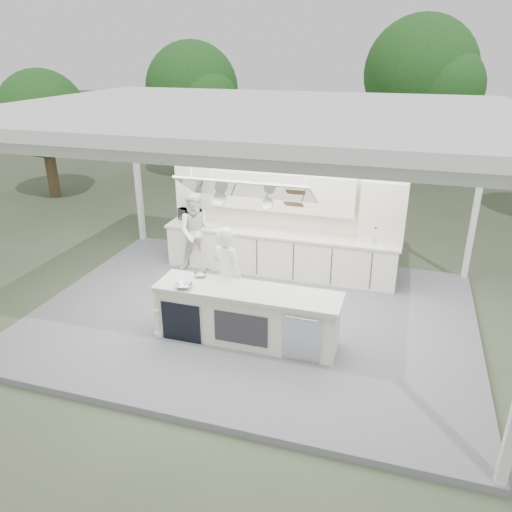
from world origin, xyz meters
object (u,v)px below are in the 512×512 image
(back_counter, at_px, (279,253))
(head_chef, at_px, (227,276))
(sous_chef, at_px, (197,232))
(demo_island, at_px, (246,315))

(back_counter, distance_m, head_chef, 2.38)
(back_counter, xyz_separation_m, sous_chef, (-1.74, -0.38, 0.42))
(head_chef, relative_size, sous_chef, 1.02)
(demo_island, relative_size, sous_chef, 1.73)
(head_chef, bearing_deg, back_counter, -73.64)
(demo_island, distance_m, head_chef, 0.83)
(demo_island, relative_size, back_counter, 0.61)
(back_counter, distance_m, sous_chef, 1.83)
(back_counter, xyz_separation_m, head_chef, (-0.32, -2.32, 0.43))
(back_counter, relative_size, sous_chef, 2.84)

